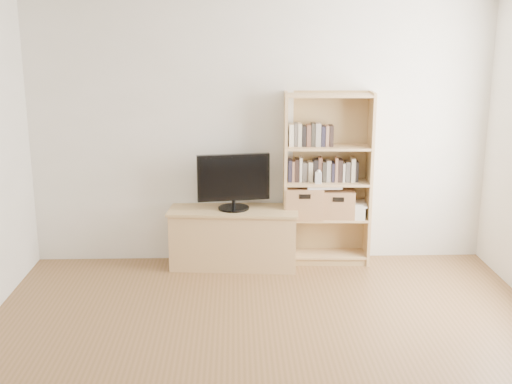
{
  "coord_description": "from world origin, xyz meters",
  "views": [
    {
      "loc": [
        -0.25,
        -3.72,
        2.28
      ],
      "look_at": [
        -0.06,
        1.9,
        0.84
      ],
      "focal_mm": 45.0,
      "sensor_mm": 36.0,
      "label": 1
    }
  ],
  "objects_px": {
    "bookshelf": "(327,179)",
    "laptop": "(323,186)",
    "television": "(233,181)",
    "baby_monitor": "(318,178)",
    "tv_stand": "(234,239)",
    "basket_right": "(337,203)",
    "basket_left": "(304,202)"
  },
  "relations": [
    {
      "from": "baby_monitor",
      "to": "basket_right",
      "type": "relative_size",
      "value": 0.34
    },
    {
      "from": "bookshelf",
      "to": "baby_monitor",
      "type": "relative_size",
      "value": 15.0
    },
    {
      "from": "tv_stand",
      "to": "television",
      "type": "distance_m",
      "value": 0.58
    },
    {
      "from": "tv_stand",
      "to": "basket_right",
      "type": "height_order",
      "value": "basket_right"
    },
    {
      "from": "tv_stand",
      "to": "basket_right",
      "type": "distance_m",
      "value": 1.07
    },
    {
      "from": "tv_stand",
      "to": "bookshelf",
      "type": "xyz_separation_m",
      "value": [
        0.92,
        0.08,
        0.57
      ]
    },
    {
      "from": "baby_monitor",
      "to": "laptop",
      "type": "xyz_separation_m",
      "value": [
        0.06,
        0.08,
        -0.1
      ]
    },
    {
      "from": "laptop",
      "to": "bookshelf",
      "type": "bearing_deg",
      "value": 18.93
    },
    {
      "from": "bookshelf",
      "to": "basket_left",
      "type": "distance_m",
      "value": 0.32
    },
    {
      "from": "basket_left",
      "to": "baby_monitor",
      "type": "bearing_deg",
      "value": -34.67
    },
    {
      "from": "laptop",
      "to": "baby_monitor",
      "type": "bearing_deg",
      "value": -128.55
    },
    {
      "from": "baby_monitor",
      "to": "basket_left",
      "type": "height_order",
      "value": "baby_monitor"
    },
    {
      "from": "laptop",
      "to": "basket_right",
      "type": "bearing_deg",
      "value": 1.36
    },
    {
      "from": "television",
      "to": "basket_left",
      "type": "distance_m",
      "value": 0.73
    },
    {
      "from": "baby_monitor",
      "to": "basket_left",
      "type": "relative_size",
      "value": 0.31
    },
    {
      "from": "bookshelf",
      "to": "baby_monitor",
      "type": "xyz_separation_m",
      "value": [
        -0.1,
        -0.09,
        0.04
      ]
    },
    {
      "from": "basket_left",
      "to": "basket_right",
      "type": "xyz_separation_m",
      "value": [
        0.33,
        -0.01,
        -0.02
      ]
    },
    {
      "from": "baby_monitor",
      "to": "laptop",
      "type": "relative_size",
      "value": 0.34
    },
    {
      "from": "bookshelf",
      "to": "basket_right",
      "type": "distance_m",
      "value": 0.26
    },
    {
      "from": "tv_stand",
      "to": "laptop",
      "type": "relative_size",
      "value": 3.62
    },
    {
      "from": "tv_stand",
      "to": "laptop",
      "type": "distance_m",
      "value": 1.02
    },
    {
      "from": "bookshelf",
      "to": "laptop",
      "type": "distance_m",
      "value": 0.07
    },
    {
      "from": "baby_monitor",
      "to": "basket_right",
      "type": "xyz_separation_m",
      "value": [
        0.2,
        0.08,
        -0.28
      ]
    },
    {
      "from": "bookshelf",
      "to": "television",
      "type": "relative_size",
      "value": 2.43
    },
    {
      "from": "television",
      "to": "basket_right",
      "type": "height_order",
      "value": "television"
    },
    {
      "from": "baby_monitor",
      "to": "bookshelf",
      "type": "bearing_deg",
      "value": 56.15
    },
    {
      "from": "television",
      "to": "basket_left",
      "type": "bearing_deg",
      "value": -2.19
    },
    {
      "from": "tv_stand",
      "to": "baby_monitor",
      "type": "height_order",
      "value": "baby_monitor"
    },
    {
      "from": "baby_monitor",
      "to": "basket_right",
      "type": "distance_m",
      "value": 0.35
    },
    {
      "from": "tv_stand",
      "to": "basket_left",
      "type": "bearing_deg",
      "value": 11.7
    },
    {
      "from": "television",
      "to": "baby_monitor",
      "type": "bearing_deg",
      "value": -9.83
    },
    {
      "from": "tv_stand",
      "to": "laptop",
      "type": "bearing_deg",
      "value": 9.23
    }
  ]
}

